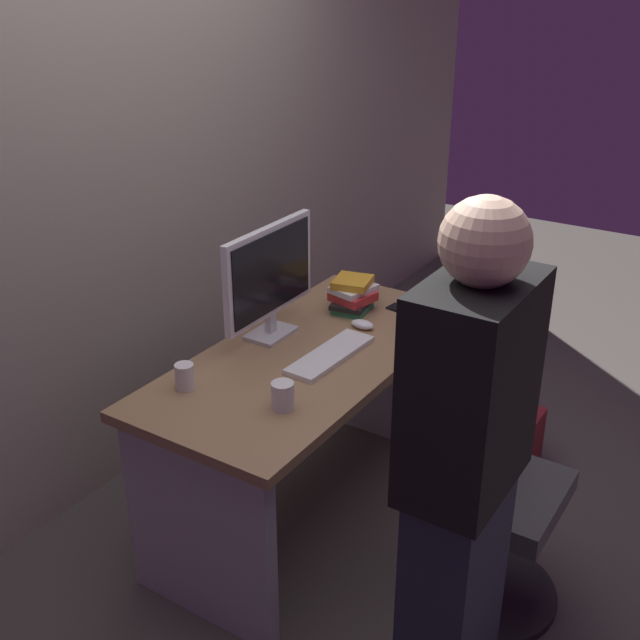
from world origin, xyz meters
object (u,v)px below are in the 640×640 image
(mouse, at_px, (362,324))
(keyboard, at_px, (330,355))
(book_stack, at_px, (353,295))
(handbag, at_px, (517,444))
(office_chair, at_px, (479,493))
(cell_phone, at_px, (404,310))
(monitor, at_px, (270,276))
(person_at_desk, at_px, (462,485))
(cup_by_monitor, at_px, (185,376))
(cup_near_keyboard, at_px, (283,396))
(desk, at_px, (309,404))

(mouse, bearing_deg, keyboard, -174.84)
(mouse, distance_m, book_stack, 0.19)
(book_stack, relative_size, handbag, 0.58)
(office_chair, bearing_deg, book_stack, 58.78)
(book_stack, height_order, cell_phone, book_stack)
(cell_phone, bearing_deg, mouse, 173.86)
(monitor, bearing_deg, person_at_desk, -119.75)
(office_chair, distance_m, cup_by_monitor, 1.11)
(person_at_desk, height_order, cup_by_monitor, person_at_desk)
(cup_near_keyboard, relative_size, book_stack, 0.44)
(person_at_desk, height_order, monitor, person_at_desk)
(mouse, bearing_deg, monitor, 132.82)
(mouse, bearing_deg, desk, 167.98)
(book_stack, xyz_separation_m, handbag, (0.31, -0.69, -0.68))
(keyboard, distance_m, cup_by_monitor, 0.57)
(person_at_desk, distance_m, cup_near_keyboard, 0.75)
(monitor, height_order, keyboard, monitor)
(cup_near_keyboard, bearing_deg, cup_by_monitor, 101.78)
(cup_by_monitor, relative_size, book_stack, 0.43)
(person_at_desk, bearing_deg, book_stack, 42.90)
(office_chair, bearing_deg, monitor, 83.88)
(office_chair, bearing_deg, cup_near_keyboard, 119.00)
(desk, xyz_separation_m, monitor, (0.04, 0.21, 0.49))
(handbag, bearing_deg, cup_near_keyboard, 157.21)
(desk, bearing_deg, person_at_desk, -123.38)
(person_at_desk, distance_m, handbag, 1.52)
(mouse, height_order, book_stack, book_stack)
(cup_near_keyboard, bearing_deg, mouse, 7.33)
(cell_phone, bearing_deg, person_at_desk, -138.32)
(monitor, distance_m, mouse, 0.45)
(keyboard, xyz_separation_m, cell_phone, (0.54, -0.04, -0.01))
(office_chair, xyz_separation_m, person_at_desk, (-0.52, -0.13, 0.41))
(person_at_desk, height_order, handbag, person_at_desk)
(handbag, bearing_deg, keyboard, 143.72)
(desk, bearing_deg, keyboard, -83.65)
(cell_phone, bearing_deg, handbag, -60.59)
(office_chair, height_order, person_at_desk, person_at_desk)
(keyboard, height_order, cup_near_keyboard, cup_near_keyboard)
(office_chair, xyz_separation_m, book_stack, (0.49, 0.81, 0.39))
(office_chair, distance_m, mouse, 0.84)
(monitor, xyz_separation_m, cell_phone, (0.50, -0.34, -0.25))
(desk, xyz_separation_m, book_stack, (0.44, 0.06, 0.30))
(desk, distance_m, person_at_desk, 1.10)
(cell_phone, bearing_deg, cup_by_monitor, 169.44)
(person_at_desk, xyz_separation_m, cup_by_monitor, (0.11, 1.09, -0.05))
(cup_by_monitor, bearing_deg, keyboard, -32.53)
(monitor, bearing_deg, cup_by_monitor, 179.73)
(cup_near_keyboard, distance_m, cell_phone, 0.94)
(mouse, bearing_deg, office_chair, -117.56)
(monitor, distance_m, cup_near_keyboard, 0.60)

